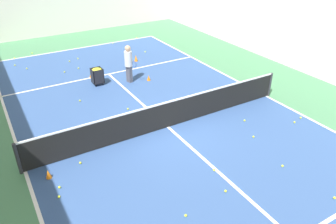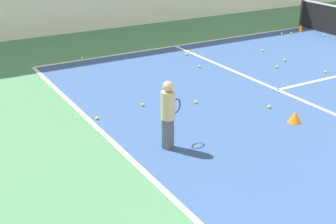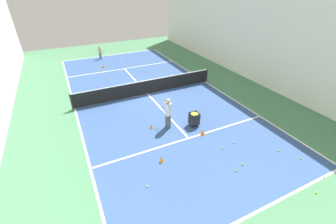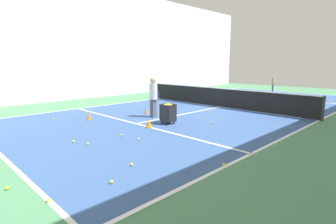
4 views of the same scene
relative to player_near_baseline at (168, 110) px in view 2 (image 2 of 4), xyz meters
The scene contains 21 objects.
line_baseline_near 1.67m from the player_near_baseline, 148.56° to the right, with size 9.53×0.10×0.00m, color white.
line_sideline_left 11.18m from the player_near_baseline, 122.82° to the left, with size 0.10×20.32×0.00m, color white.
line_service_near 4.06m from the player_near_baseline, 108.71° to the left, with size 9.53×0.10×0.00m, color white.
player_near_baseline is the anchor object (origin of this frame).
training_cone_0 10.37m from the player_near_baseline, 122.19° to the left, with size 0.16×0.16×0.27m, color orange.
training_cone_3 2.84m from the player_near_baseline, 83.03° to the left, with size 0.27×0.27×0.25m, color orange.
tennis_ball_1 6.42m from the player_near_baseline, 118.09° to the left, with size 0.07×0.07×0.07m, color yellow.
tennis_ball_3 2.04m from the player_near_baseline, 160.71° to the right, with size 0.07×0.07×0.07m, color yellow.
tennis_ball_4 6.06m from the player_near_baseline, 105.75° to the left, with size 0.07×0.07×0.07m, color yellow.
tennis_ball_8 2.34m from the player_near_baseline, 133.67° to the left, with size 0.07×0.07×0.07m, color yellow.
tennis_ball_10 5.68m from the player_near_baseline, 117.72° to the left, with size 0.07×0.07×0.07m, color yellow.
tennis_ball_11 6.11m from the player_near_baseline, 144.41° to the left, with size 0.07×0.07×0.07m, color yellow.
tennis_ball_19 2.96m from the player_near_baseline, 100.07° to the left, with size 0.07×0.07×0.07m, color yellow.
tennis_ball_20 9.82m from the player_near_baseline, 123.29° to the left, with size 0.07×0.07×0.07m, color yellow.
tennis_ball_24 6.46m from the player_near_baseline, 144.04° to the left, with size 0.07×0.07×0.07m, color yellow.
tennis_ball_25 2.17m from the player_near_baseline, 165.57° to the left, with size 0.07×0.07×0.07m, color yellow.
tennis_ball_30 6.23m from the player_near_baseline, behind, with size 0.07×0.07×0.07m, color yellow.
tennis_ball_31 7.14m from the player_near_baseline, 125.43° to the left, with size 0.07×0.07×0.07m, color yellow.
tennis_ball_33 4.96m from the player_near_baseline, 139.61° to the left, with size 0.07×0.07×0.07m, color yellow.
tennis_ball_34 9.58m from the player_near_baseline, 124.96° to the left, with size 0.07×0.07×0.07m, color yellow.
tennis_ball_36 10.05m from the player_near_baseline, 117.11° to the left, with size 0.07×0.07×0.07m, color yellow.
Camera 2 is at (7.78, -13.17, 3.84)m, focal length 50.00 mm.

